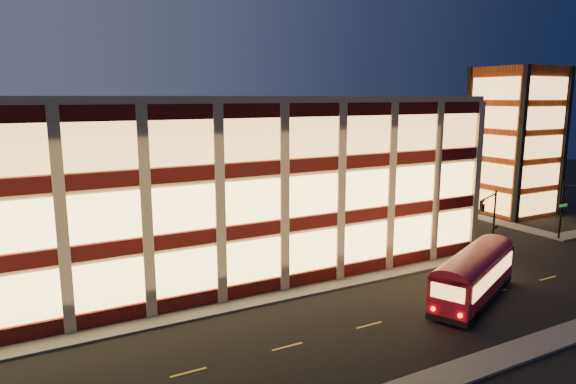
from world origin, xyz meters
TOP-DOWN VIEW (x-y plane):
  - ground at (0.00, 0.00)m, footprint 200.00×200.00m
  - sidewalk_office_south at (-3.00, 1.00)m, footprint 54.00×2.00m
  - sidewalk_office_east at (23.00, 17.00)m, footprint 2.00×30.00m
  - sidewalk_tower_west at (34.00, 17.00)m, footprint 2.00×30.00m
  - office_building at (-2.91, 16.91)m, footprint 50.45×30.45m
  - stair_tower at (39.95, 11.95)m, footprint 8.60×8.60m
  - traffic_signal_far at (22.21, 0.24)m, footprint 3.79×1.87m
  - traffic_signal_right at (33.50, -0.62)m, footprint 1.20×4.37m
  - trolley_bus at (13.12, -6.21)m, footprint 11.04×7.05m

SIDE VIEW (x-z plane):
  - ground at x=0.00m, z-range 0.00..0.00m
  - sidewalk_office_south at x=-3.00m, z-range 0.00..0.15m
  - sidewalk_office_east at x=23.00m, z-range 0.00..0.15m
  - sidewalk_tower_west at x=34.00m, z-range 0.00..0.15m
  - trolley_bus at x=13.12m, z-range 0.20..3.89m
  - traffic_signal_right at x=33.50m, z-range 1.10..7.10m
  - traffic_signal_far at x=22.21m, z-range 1.11..7.11m
  - office_building at x=-2.91m, z-range 0.00..14.50m
  - stair_tower at x=39.95m, z-range -0.01..17.99m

